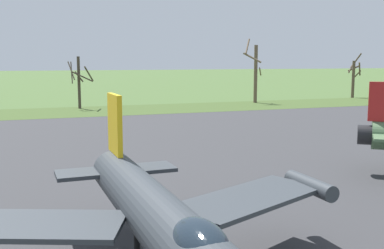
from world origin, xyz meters
TOP-DOWN VIEW (x-y plane):
  - asphalt_apron at (0.00, 17.10)m, footprint 109.85×56.99m
  - grass_verge_strip at (0.00, 51.59)m, footprint 169.85×12.00m
  - jet_fighter_rear_center at (-4.00, 4.39)m, footprint 12.54×15.52m
  - bare_tree_left_of_center at (-0.41, 55.18)m, footprint 3.30×2.95m
  - bare_tree_center at (24.98, 55.09)m, footprint 3.11×3.96m
  - bare_tree_right_of_center at (45.24, 58.00)m, footprint 2.24×2.88m

SIDE VIEW (x-z plane):
  - asphalt_apron at x=0.00m, z-range 0.00..0.05m
  - grass_verge_strip at x=0.00m, z-range 0.00..0.06m
  - jet_fighter_rear_center at x=-4.00m, z-range -0.36..4.72m
  - bare_tree_right_of_center at x=45.24m, z-range -0.05..7.50m
  - bare_tree_left_of_center at x=-0.41m, z-range 0.34..7.15m
  - bare_tree_center at x=24.98m, z-range -0.02..9.52m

